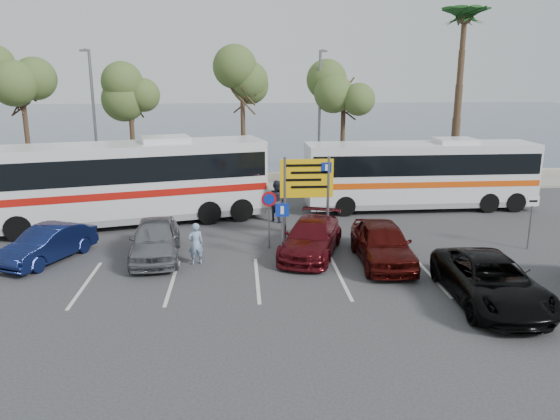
{
  "coord_description": "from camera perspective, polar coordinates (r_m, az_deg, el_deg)",
  "views": [
    {
      "loc": [
        -1.72,
        -18.65,
        6.98
      ],
      "look_at": [
        -0.11,
        3.0,
        1.43
      ],
      "focal_mm": 35.0,
      "sensor_mm": 36.0,
      "label": 1
    }
  ],
  "objects": [
    {
      "name": "tree_right",
      "position": [
        33.24,
        6.71,
        12.84
      ],
      "size": [
        3.2,
        3.2,
        7.4
      ],
      "color": "#382619",
      "rests_on": "kerb_strip"
    },
    {
      "name": "kerb_strip",
      "position": [
        33.41,
        -1.2,
        2.4
      ],
      "size": [
        44.0,
        2.4,
        0.15
      ],
      "primitive_type": "cube",
      "color": "gray",
      "rests_on": "ground"
    },
    {
      "name": "seawall",
      "position": [
        35.32,
        -1.38,
        3.43
      ],
      "size": [
        48.0,
        0.8,
        0.6
      ],
      "primitive_type": "cube",
      "color": "#A59B84",
      "rests_on": "ground"
    },
    {
      "name": "tree_far_left",
      "position": [
        34.88,
        -25.44,
        11.92
      ],
      "size": [
        3.2,
        3.2,
        7.6
      ],
      "color": "#382619",
      "rests_on": "kerb_strip"
    },
    {
      "name": "car_blue",
      "position": [
        22.33,
        -23.11,
        -3.28
      ],
      "size": [
        2.99,
        4.23,
        1.33
      ],
      "primitive_type": "imported",
      "rotation": [
        0.0,
        0.0,
        -0.44
      ],
      "color": "#0E1844",
      "rests_on": "ground"
    },
    {
      "name": "coach_bus_left",
      "position": [
        26.2,
        -15.88,
        2.54
      ],
      "size": [
        13.23,
        5.9,
        4.04
      ],
      "color": "silver",
      "rests_on": "ground"
    },
    {
      "name": "sign_no_stop",
      "position": [
        21.74,
        -1.16,
        -0.06
      ],
      "size": [
        0.6,
        0.08,
        2.35
      ],
      "color": "slate",
      "rests_on": "ground"
    },
    {
      "name": "palm_tree",
      "position": [
        35.34,
        18.72,
        18.31
      ],
      "size": [
        4.8,
        4.8,
        11.2
      ],
      "color": "#382619",
      "rests_on": "kerb_strip"
    },
    {
      "name": "pedestrian_near",
      "position": [
        20.42,
        -8.8,
        -3.49
      ],
      "size": [
        0.66,
        0.53,
        1.58
      ],
      "primitive_type": "imported",
      "rotation": [
        0.0,
        0.0,
        3.44
      ],
      "color": "#7F97B8",
      "rests_on": "ground"
    },
    {
      "name": "sign_parking",
      "position": [
        20.26,
        0.22,
        -1.45
      ],
      "size": [
        0.5,
        0.07,
        2.25
      ],
      "color": "slate",
      "rests_on": "ground"
    },
    {
      "name": "tree_left",
      "position": [
        33.26,
        -15.48,
        12.15
      ],
      "size": [
        3.2,
        3.2,
        7.2
      ],
      "color": "#382619",
      "rests_on": "kerb_strip"
    },
    {
      "name": "coach_bus_right",
      "position": [
        29.04,
        14.37,
        3.39
      ],
      "size": [
        11.76,
        2.74,
        3.65
      ],
      "color": "silver",
      "rests_on": "ground"
    },
    {
      "name": "street_lamp_left",
      "position": [
        33.3,
        -18.9,
        9.48
      ],
      "size": [
        0.45,
        1.15,
        8.01
      ],
      "color": "slate",
      "rests_on": "kerb_strip"
    },
    {
      "name": "lane_markings",
      "position": [
        18.98,
        -2.21,
        -7.23
      ],
      "size": [
        12.02,
        4.2,
        0.01
      ],
      "primitive_type": null,
      "color": "silver",
      "rests_on": "ground"
    },
    {
      "name": "car_maroon",
      "position": [
        21.28,
        3.3,
        -2.89
      ],
      "size": [
        3.34,
        5.11,
        1.38
      ],
      "primitive_type": "imported",
      "rotation": [
        0.0,
        0.0,
        -0.32
      ],
      "color": "#540E14",
      "rests_on": "ground"
    },
    {
      "name": "ground",
      "position": [
        19.98,
        0.97,
        -6.11
      ],
      "size": [
        120.0,
        120.0,
        0.0
      ],
      "primitive_type": "plane",
      "color": "#313133",
      "rests_on": "ground"
    },
    {
      "name": "tree_mid",
      "position": [
        32.65,
        -3.97,
        13.73
      ],
      "size": [
        3.2,
        3.2,
        8.0
      ],
      "color": "#382619",
      "rests_on": "kerb_strip"
    },
    {
      "name": "sea",
      "position": [
        78.97,
        -3.02,
        9.24
      ],
      "size": [
        140.0,
        140.0,
        0.0
      ],
      "primitive_type": "plane",
      "color": "#3F4F64",
      "rests_on": "ground"
    },
    {
      "name": "car_silver_a",
      "position": [
        21.34,
        -12.91,
        -2.99
      ],
      "size": [
        2.15,
        4.58,
        1.52
      ],
      "primitive_type": "imported",
      "rotation": [
        0.0,
        0.0,
        0.08
      ],
      "color": "slate",
      "rests_on": "ground"
    },
    {
      "name": "pedestrian_far",
      "position": [
        25.91,
        -0.32,
        0.97
      ],
      "size": [
        1.2,
        1.22,
        1.98
      ],
      "primitive_type": "imported",
      "rotation": [
        0.0,
        0.0,
        2.29
      ],
      "color": "#2D2F44",
      "rests_on": "ground"
    },
    {
      "name": "suv_black",
      "position": [
        18.07,
        21.17,
        -6.92
      ],
      "size": [
        2.6,
        5.31,
        1.45
      ],
      "primitive_type": "imported",
      "rotation": [
        0.0,
        0.0,
        -0.04
      ],
      "color": "black",
      "rests_on": "ground"
    },
    {
      "name": "direction_sign",
      "position": [
        22.48,
        2.81,
        2.64
      ],
      "size": [
        2.2,
        0.12,
        3.6
      ],
      "color": "slate",
      "rests_on": "ground"
    },
    {
      "name": "sign_taxi",
      "position": [
        23.86,
        24.78,
        -0.48
      ],
      "size": [
        0.5,
        0.07,
        2.2
      ],
      "color": "slate",
      "rests_on": "ground"
    },
    {
      "name": "car_red",
      "position": [
        20.61,
        10.66,
        -3.41
      ],
      "size": [
        1.99,
        4.68,
        1.58
      ],
      "primitive_type": "imported",
      "rotation": [
        0.0,
        0.0,
        -0.03
      ],
      "color": "#3F0B09",
      "rests_on": "ground"
    },
    {
      "name": "street_lamp_right",
      "position": [
        32.6,
        4.16,
        10.11
      ],
      "size": [
        0.45,
        1.15,
        8.01
      ],
      "color": "slate",
      "rests_on": "kerb_strip"
    }
  ]
}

